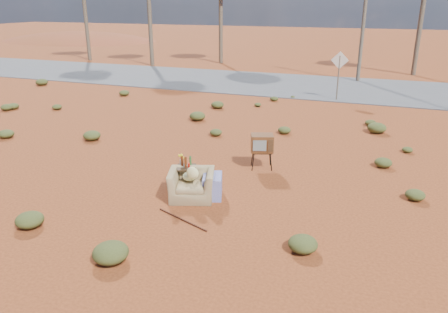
% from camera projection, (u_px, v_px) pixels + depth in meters
% --- Properties ---
extents(ground, '(140.00, 140.00, 0.00)m').
position_uv_depth(ground, '(202.00, 202.00, 9.86)').
color(ground, '#95431D').
rests_on(ground, ground).
extents(highway, '(140.00, 7.00, 0.04)m').
position_uv_depth(highway, '(314.00, 86.00, 23.08)').
color(highway, '#565659').
rests_on(highway, ground).
extents(dirt_mound, '(26.00, 18.00, 2.00)m').
position_uv_depth(dirt_mound, '(79.00, 41.00, 49.78)').
color(dirt_mound, maroon).
rests_on(dirt_mound, ground).
extents(armchair, '(1.31, 1.10, 0.89)m').
position_uv_depth(armchair, '(195.00, 181.00, 9.93)').
color(armchair, '#957B51').
rests_on(armchair, ground).
extents(tv_unit, '(0.71, 0.64, 0.94)m').
position_uv_depth(tv_unit, '(262.00, 144.00, 11.61)').
color(tv_unit, black).
rests_on(tv_unit, ground).
extents(side_table, '(0.58, 0.58, 0.90)m').
position_uv_depth(side_table, '(185.00, 165.00, 10.19)').
color(side_table, '#362213').
rests_on(side_table, ground).
extents(rusty_bar, '(1.33, 0.57, 0.04)m').
position_uv_depth(rusty_bar, '(182.00, 219.00, 9.02)').
color(rusty_bar, '#4D2014').
rests_on(rusty_bar, ground).
extents(road_sign, '(0.78, 0.06, 2.19)m').
position_uv_depth(road_sign, '(339.00, 67.00, 19.44)').
color(road_sign, brown).
rests_on(road_sign, ground).
extents(utility_pole_center, '(1.40, 0.20, 8.00)m').
position_uv_depth(utility_pole_center, '(365.00, 4.00, 23.23)').
color(utility_pole_center, brown).
rests_on(utility_pole_center, ground).
extents(scrub_patch, '(17.49, 8.07, 0.33)m').
position_uv_depth(scrub_patch, '(233.00, 138.00, 13.98)').
color(scrub_patch, '#444B20').
rests_on(scrub_patch, ground).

